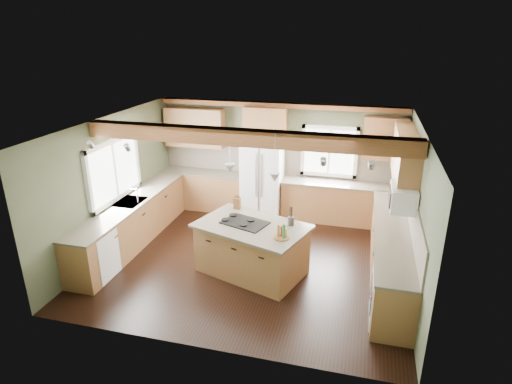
# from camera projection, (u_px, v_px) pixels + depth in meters

# --- Properties ---
(floor) EXTENTS (5.60, 5.60, 0.00)m
(floor) POSITION_uv_depth(u_px,v_px,m) (251.00, 259.00, 8.14)
(floor) COLOR black
(floor) RESTS_ON ground
(ceiling) EXTENTS (5.60, 5.60, 0.00)m
(ceiling) POSITION_uv_depth(u_px,v_px,m) (251.00, 124.00, 7.22)
(ceiling) COLOR silver
(ceiling) RESTS_ON wall_back
(wall_back) EXTENTS (5.60, 0.00, 5.60)m
(wall_back) POSITION_uv_depth(u_px,v_px,m) (279.00, 158.00, 9.94)
(wall_back) COLOR #424B35
(wall_back) RESTS_ON ground
(wall_left) EXTENTS (0.00, 5.00, 5.00)m
(wall_left) POSITION_uv_depth(u_px,v_px,m) (113.00, 183.00, 8.34)
(wall_left) COLOR #424B35
(wall_left) RESTS_ON ground
(wall_right) EXTENTS (0.00, 5.00, 5.00)m
(wall_right) POSITION_uv_depth(u_px,v_px,m) (415.00, 212.00, 7.02)
(wall_right) COLOR #424B35
(wall_right) RESTS_ON ground
(ceiling_beam) EXTENTS (5.55, 0.26, 0.26)m
(ceiling_beam) POSITION_uv_depth(u_px,v_px,m) (244.00, 137.00, 6.90)
(ceiling_beam) COLOR #592C19
(ceiling_beam) RESTS_ON ceiling
(soffit_trim) EXTENTS (5.55, 0.20, 0.10)m
(soffit_trim) POSITION_uv_depth(u_px,v_px,m) (279.00, 105.00, 9.41)
(soffit_trim) COLOR #592C19
(soffit_trim) RESTS_ON ceiling
(backsplash_back) EXTENTS (5.58, 0.03, 0.58)m
(backsplash_back) POSITION_uv_depth(u_px,v_px,m) (279.00, 162.00, 9.96)
(backsplash_back) COLOR brown
(backsplash_back) RESTS_ON wall_back
(backsplash_right) EXTENTS (0.03, 3.70, 0.58)m
(backsplash_right) POSITION_uv_depth(u_px,v_px,m) (413.00, 215.00, 7.10)
(backsplash_right) COLOR brown
(backsplash_right) RESTS_ON wall_right
(base_cab_back_left) EXTENTS (2.02, 0.60, 0.88)m
(base_cab_back_left) POSITION_uv_depth(u_px,v_px,m) (204.00, 190.00, 10.40)
(base_cab_back_left) COLOR brown
(base_cab_back_left) RESTS_ON floor
(counter_back_left) EXTENTS (2.06, 0.64, 0.04)m
(counter_back_left) POSITION_uv_depth(u_px,v_px,m) (203.00, 172.00, 10.23)
(counter_back_left) COLOR #474134
(counter_back_left) RESTS_ON base_cab_back_left
(base_cab_back_right) EXTENTS (2.62, 0.60, 0.88)m
(base_cab_back_right) POSITION_uv_depth(u_px,v_px,m) (340.00, 203.00, 9.63)
(base_cab_back_right) COLOR brown
(base_cab_back_right) RESTS_ON floor
(counter_back_right) EXTENTS (2.66, 0.64, 0.04)m
(counter_back_right) POSITION_uv_depth(u_px,v_px,m) (342.00, 184.00, 9.46)
(counter_back_right) COLOR #474134
(counter_back_right) RESTS_ON base_cab_back_right
(base_cab_left) EXTENTS (0.60, 3.70, 0.88)m
(base_cab_left) POSITION_uv_depth(u_px,v_px,m) (132.00, 223.00, 8.62)
(base_cab_left) COLOR brown
(base_cab_left) RESTS_ON floor
(counter_left) EXTENTS (0.64, 3.74, 0.04)m
(counter_left) POSITION_uv_depth(u_px,v_px,m) (130.00, 202.00, 8.45)
(counter_left) COLOR #474134
(counter_left) RESTS_ON base_cab_left
(base_cab_right) EXTENTS (0.60, 3.70, 0.88)m
(base_cab_right) POSITION_uv_depth(u_px,v_px,m) (390.00, 254.00, 7.45)
(base_cab_right) COLOR brown
(base_cab_right) RESTS_ON floor
(counter_right) EXTENTS (0.64, 3.74, 0.04)m
(counter_right) POSITION_uv_depth(u_px,v_px,m) (393.00, 230.00, 7.28)
(counter_right) COLOR #474134
(counter_right) RESTS_ON base_cab_right
(upper_cab_back_left) EXTENTS (1.40, 0.35, 0.90)m
(upper_cab_back_left) POSITION_uv_depth(u_px,v_px,m) (195.00, 128.00, 10.02)
(upper_cab_back_left) COLOR brown
(upper_cab_back_left) RESTS_ON wall_back
(upper_cab_over_fridge) EXTENTS (0.96, 0.35, 0.70)m
(upper_cab_over_fridge) POSITION_uv_depth(u_px,v_px,m) (265.00, 123.00, 9.55)
(upper_cab_over_fridge) COLOR brown
(upper_cab_over_fridge) RESTS_ON wall_back
(upper_cab_right) EXTENTS (0.35, 2.20, 0.90)m
(upper_cab_right) POSITION_uv_depth(u_px,v_px,m) (405.00, 158.00, 7.65)
(upper_cab_right) COLOR brown
(upper_cab_right) RESTS_ON wall_right
(upper_cab_back_corner) EXTENTS (0.90, 0.35, 0.90)m
(upper_cab_back_corner) POSITION_uv_depth(u_px,v_px,m) (385.00, 138.00, 9.01)
(upper_cab_back_corner) COLOR brown
(upper_cab_back_corner) RESTS_ON wall_back
(window_left) EXTENTS (0.04, 1.60, 1.05)m
(window_left) POSITION_uv_depth(u_px,v_px,m) (113.00, 170.00, 8.29)
(window_left) COLOR white
(window_left) RESTS_ON wall_left
(window_back) EXTENTS (1.10, 0.04, 1.00)m
(window_back) POSITION_uv_depth(u_px,v_px,m) (329.00, 151.00, 9.56)
(window_back) COLOR white
(window_back) RESTS_ON wall_back
(sink) EXTENTS (0.50, 0.65, 0.03)m
(sink) POSITION_uv_depth(u_px,v_px,m) (130.00, 202.00, 8.45)
(sink) COLOR #262628
(sink) RESTS_ON counter_left
(faucet) EXTENTS (0.02, 0.02, 0.28)m
(faucet) POSITION_uv_depth(u_px,v_px,m) (137.00, 196.00, 8.36)
(faucet) COLOR #B2B2B7
(faucet) RESTS_ON sink
(dishwasher) EXTENTS (0.60, 0.60, 0.84)m
(dishwasher) POSITION_uv_depth(u_px,v_px,m) (95.00, 255.00, 7.44)
(dishwasher) COLOR white
(dishwasher) RESTS_ON floor
(oven) EXTENTS (0.60, 0.72, 0.84)m
(oven) POSITION_uv_depth(u_px,v_px,m) (392.00, 297.00, 6.28)
(oven) COLOR white
(oven) RESTS_ON floor
(microwave) EXTENTS (0.40, 0.70, 0.38)m
(microwave) POSITION_uv_depth(u_px,v_px,m) (403.00, 197.00, 6.94)
(microwave) COLOR white
(microwave) RESTS_ON wall_right
(pendant_left) EXTENTS (0.18, 0.18, 0.16)m
(pendant_left) POSITION_uv_depth(u_px,v_px,m) (230.00, 168.00, 7.31)
(pendant_left) COLOR #B2B2B7
(pendant_left) RESTS_ON ceiling
(pendant_right) EXTENTS (0.18, 0.18, 0.16)m
(pendant_right) POSITION_uv_depth(u_px,v_px,m) (275.00, 177.00, 6.86)
(pendant_right) COLOR #B2B2B7
(pendant_right) RESTS_ON ceiling
(refrigerator) EXTENTS (0.90, 0.74, 1.80)m
(refrigerator) POSITION_uv_depth(u_px,v_px,m) (263.00, 178.00, 9.81)
(refrigerator) COLOR white
(refrigerator) RESTS_ON floor
(island) EXTENTS (2.02, 1.58, 0.88)m
(island) POSITION_uv_depth(u_px,v_px,m) (252.00, 250.00, 7.60)
(island) COLOR brown
(island) RESTS_ON floor
(island_top) EXTENTS (2.17, 1.73, 0.04)m
(island_top) POSITION_uv_depth(u_px,v_px,m) (252.00, 226.00, 7.43)
(island_top) COLOR #474134
(island_top) RESTS_ON island
(cooktop) EXTENTS (0.89, 0.73, 0.02)m
(cooktop) POSITION_uv_depth(u_px,v_px,m) (245.00, 223.00, 7.50)
(cooktop) COLOR black
(cooktop) RESTS_ON island_top
(knife_block) EXTENTS (0.13, 0.10, 0.22)m
(knife_block) POSITION_uv_depth(u_px,v_px,m) (237.00, 203.00, 8.08)
(knife_block) COLOR brown
(knife_block) RESTS_ON island_top
(utensil_crock) EXTENTS (0.15, 0.15, 0.15)m
(utensil_crock) POSITION_uv_depth(u_px,v_px,m) (291.00, 221.00, 7.41)
(utensil_crock) COLOR #3C3430
(utensil_crock) RESTS_ON island_top
(bottle_tray) EXTENTS (0.37, 0.37, 0.24)m
(bottle_tray) POSITION_uv_depth(u_px,v_px,m) (281.00, 231.00, 6.93)
(bottle_tray) COLOR #573A1A
(bottle_tray) RESTS_ON island_top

